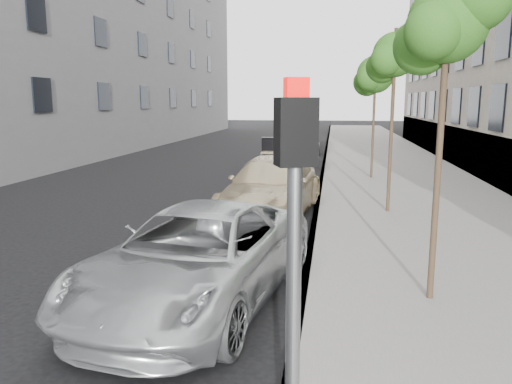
% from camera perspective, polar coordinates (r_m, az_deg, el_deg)
% --- Properties ---
extents(ground, '(160.00, 160.00, 0.00)m').
position_cam_1_polar(ground, '(7.35, -4.91, -15.88)').
color(ground, black).
rests_on(ground, ground).
extents(sidewalk, '(6.40, 72.00, 0.14)m').
position_cam_1_polar(sidewalk, '(30.68, 13.82, 4.12)').
color(sidewalk, gray).
rests_on(sidewalk, ground).
extents(curb, '(0.15, 72.00, 0.14)m').
position_cam_1_polar(curb, '(30.56, 7.96, 4.29)').
color(curb, '#9E9B93').
rests_on(curb, ground).
extents(tree_near, '(1.55, 1.35, 4.99)m').
position_cam_1_polar(tree_near, '(8.14, 21.25, 17.50)').
color(tree_near, '#38281C').
rests_on(tree_near, sidewalk).
extents(tree_mid, '(1.59, 1.39, 5.13)m').
position_cam_1_polar(tree_mid, '(14.54, 15.71, 14.83)').
color(tree_mid, '#38281C').
rests_on(tree_mid, sidewalk).
extents(tree_far, '(1.80, 1.60, 5.05)m').
position_cam_1_polar(tree_far, '(20.99, 13.57, 12.94)').
color(tree_far, '#38281C').
rests_on(tree_far, sidewalk).
extents(signal_pole, '(0.29, 0.25, 3.24)m').
position_cam_1_polar(signal_pole, '(3.28, 4.34, -8.90)').
color(signal_pole, '#939699').
rests_on(signal_pole, sidewalk).
extents(minivan, '(3.46, 5.90, 1.54)m').
position_cam_1_polar(minivan, '(8.18, -6.60, -7.31)').
color(minivan, silver).
rests_on(minivan, ground).
extents(suv, '(2.84, 5.82, 1.63)m').
position_cam_1_polar(suv, '(14.35, 1.85, 0.60)').
color(suv, beige).
rests_on(suv, ground).
extents(sedan_blue, '(1.97, 3.95, 1.29)m').
position_cam_1_polar(sedan_blue, '(19.74, 3.77, 2.77)').
color(sedan_blue, black).
rests_on(sedan_blue, ground).
extents(sedan_black, '(2.16, 4.59, 1.46)m').
position_cam_1_polar(sedan_black, '(24.70, 2.42, 4.50)').
color(sedan_black, black).
rests_on(sedan_black, ground).
extents(sedan_rear, '(2.45, 4.94, 1.38)m').
position_cam_1_polar(sedan_rear, '(32.47, 5.39, 5.80)').
color(sedan_rear, gray).
rests_on(sedan_rear, ground).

